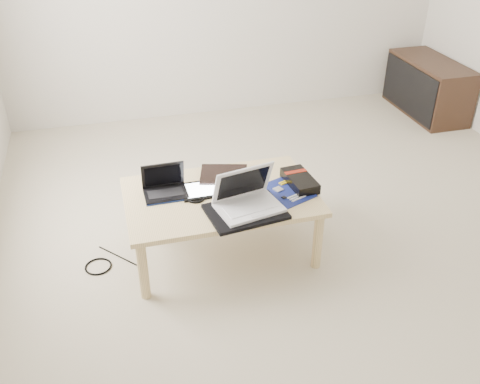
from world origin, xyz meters
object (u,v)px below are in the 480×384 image
object	(u,v)px
media_cabinet	(427,87)
netbook	(165,188)
white_laptop	(247,199)
gpu_box	(300,181)
coffee_table	(221,201)

from	to	relation	value
media_cabinet	netbook	size ratio (longest dim) A/B	3.61
media_cabinet	netbook	world-z (taller)	netbook
white_laptop	gpu_box	distance (m)	0.41
coffee_table	media_cabinet	bearing A→B (deg)	33.72
media_cabinet	white_laptop	size ratio (longest dim) A/B	2.34
white_laptop	media_cabinet	bearing A→B (deg)	38.11
white_laptop	coffee_table	bearing A→B (deg)	118.62
coffee_table	white_laptop	world-z (taller)	white_laptop
coffee_table	media_cabinet	world-z (taller)	media_cabinet
media_cabinet	white_laptop	xyz separation A→B (m)	(-2.25, -1.77, 0.22)
coffee_table	gpu_box	xyz separation A→B (m)	(0.48, -0.02, 0.08)
gpu_box	media_cabinet	bearing A→B (deg)	40.30
netbook	gpu_box	size ratio (longest dim) A/B	0.87
media_cabinet	netbook	distance (m)	3.06
white_laptop	gpu_box	size ratio (longest dim) A/B	1.34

